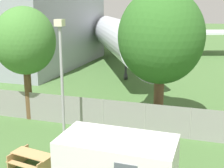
% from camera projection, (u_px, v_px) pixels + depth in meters
% --- Properties ---
extents(perimeter_fence, '(56.07, 0.07, 1.84)m').
position_uv_depth(perimeter_fence, '(64.00, 110.00, 19.33)').
color(perimeter_fence, gray).
rests_on(perimeter_fence, ground).
extents(airplane, '(34.91, 41.59, 11.06)m').
position_uv_depth(airplane, '(107.00, 30.00, 41.95)').
color(airplane, silver).
rests_on(airplane, ground).
extents(portable_cabin, '(4.52, 2.41, 2.31)m').
position_uv_depth(portable_cabin, '(117.00, 166.00, 12.19)').
color(portable_cabin, silver).
rests_on(portable_cabin, ground).
extents(picnic_bench_open_grass, '(2.09, 1.67, 0.76)m').
position_uv_depth(picnic_bench_open_grass, '(33.00, 159.00, 14.09)').
color(picnic_bench_open_grass, tan).
rests_on(picnic_bench_open_grass, ground).
extents(tree_near_hangar, '(5.06, 5.06, 8.21)m').
position_uv_depth(tree_near_hangar, '(161.00, 37.00, 18.18)').
color(tree_near_hangar, brown).
rests_on(tree_near_hangar, ground).
extents(tree_left_of_cabin, '(3.82, 3.82, 7.17)m').
position_uv_depth(tree_left_of_cabin, '(25.00, 41.00, 19.21)').
color(tree_left_of_cabin, brown).
rests_on(tree_left_of_cabin, ground).
extents(light_mast, '(0.44, 0.44, 6.53)m').
position_uv_depth(light_mast, '(61.00, 66.00, 16.52)').
color(light_mast, '#99999E').
rests_on(light_mast, ground).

